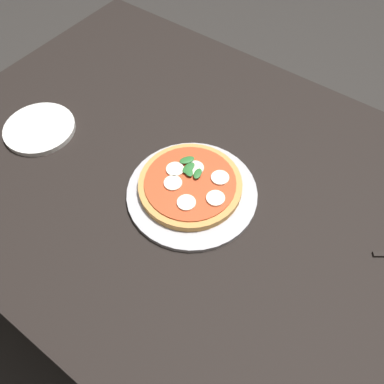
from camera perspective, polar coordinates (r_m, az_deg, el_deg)
name	(u,v)px	position (r m, az deg, el deg)	size (l,w,h in m)	color
ground_plane	(203,293)	(1.57, 1.54, -14.41)	(6.00, 6.00, 0.00)	#2D2B28
dining_table	(208,205)	(1.02, 2.31, -1.87)	(1.50, 0.98, 0.71)	black
serving_tray	(192,193)	(0.93, 0.00, -0.14)	(0.31, 0.31, 0.01)	#B2B2B7
pizza	(190,184)	(0.92, -0.24, 1.12)	(0.24, 0.24, 0.03)	tan
plate_white	(40,129)	(1.13, -21.11, 8.52)	(0.19, 0.19, 0.01)	white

